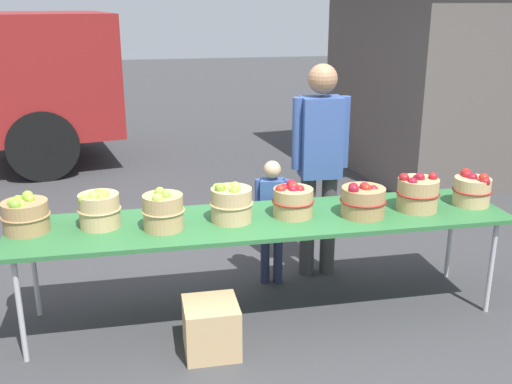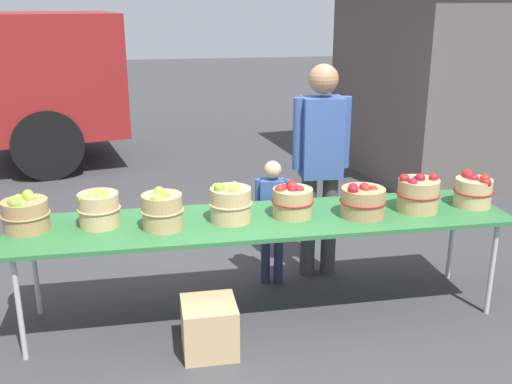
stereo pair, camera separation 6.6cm
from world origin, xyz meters
The scene contains 14 objects.
ground_plane centered at (0.00, 0.00, 0.00)m, with size 40.00×40.00×0.00m, color #38383A.
market_table centered at (0.00, 0.00, 0.72)m, with size 3.50×0.76×0.75m.
apple_basket_green_0 centered at (-1.60, 0.07, 0.87)m, with size 0.32×0.32×0.26m.
apple_basket_green_1 centered at (-1.13, 0.06, 0.88)m, with size 0.29×0.29×0.27m.
apple_basket_green_2 centered at (-0.71, -0.06, 0.88)m, with size 0.29×0.29×0.29m.
apple_basket_green_3 centered at (-0.24, 0.00, 0.88)m, with size 0.30×0.30×0.29m.
apple_basket_red_0 centered at (0.21, 0.01, 0.86)m, with size 0.30×0.30×0.26m.
apple_basket_red_1 centered at (0.70, -0.08, 0.86)m, with size 0.33×0.33×0.26m.
apple_basket_red_2 centered at (1.13, -0.04, 0.88)m, with size 0.32×0.32×0.28m.
apple_basket_red_3 centered at (1.58, -0.01, 0.87)m, with size 0.29×0.29×0.27m.
vendor_adult centered at (0.58, 0.59, 1.03)m, with size 0.46×0.25×1.75m.
child_customer centered at (0.17, 0.49, 0.61)m, with size 0.27×0.17×1.03m.
food_kiosk centered at (3.52, 3.45, 1.38)m, with size 3.85×3.34×2.74m.
produce_crate centered at (-0.45, -0.43, 0.18)m, with size 0.35×0.35×0.35m, color tan.
Camera 1 is at (-0.84, -3.85, 2.22)m, focal length 41.85 mm.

